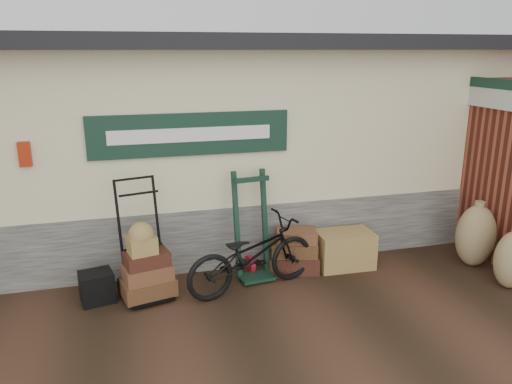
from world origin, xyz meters
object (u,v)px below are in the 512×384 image
at_px(green_barrow, 252,226).
at_px(wicker_hamper, 344,249).
at_px(porter_trolley, 142,238).
at_px(black_trunk, 97,287).
at_px(suitcase_stack, 294,250).
at_px(bicycle, 252,251).

relative_size(green_barrow, wicker_hamper, 1.85).
xyz_separation_m(porter_trolley, black_trunk, (-0.58, -0.03, -0.57)).
xyz_separation_m(suitcase_stack, wicker_hamper, (0.74, -0.06, -0.05)).
relative_size(porter_trolley, suitcase_stack, 2.21).
bearing_deg(black_trunk, porter_trolley, 3.39).
bearing_deg(bicycle, green_barrow, -29.84).
relative_size(black_trunk, bicycle, 0.21).
height_order(wicker_hamper, black_trunk, wicker_hamper).
bearing_deg(bicycle, suitcase_stack, -75.25).
bearing_deg(wicker_hamper, porter_trolley, -177.35).
distance_m(porter_trolley, black_trunk, 0.81).
bearing_deg(green_barrow, suitcase_stack, -4.43).
height_order(black_trunk, bicycle, bicycle).
bearing_deg(green_barrow, black_trunk, 178.56).
relative_size(suitcase_stack, bicycle, 0.38).
relative_size(suitcase_stack, black_trunk, 1.78).
relative_size(porter_trolley, green_barrow, 1.04).
bearing_deg(green_barrow, porter_trolley, 179.37).
height_order(porter_trolley, green_barrow, porter_trolley).
bearing_deg(wicker_hamper, black_trunk, -177.23).
xyz_separation_m(porter_trolley, green_barrow, (1.45, 0.16, -0.03)).
distance_m(porter_trolley, wicker_hamper, 2.85).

